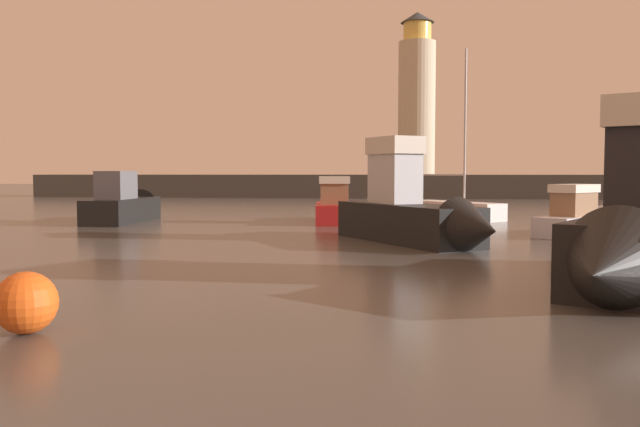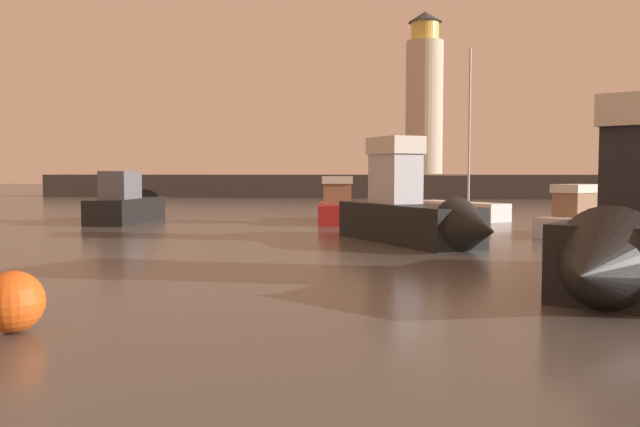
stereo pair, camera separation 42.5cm
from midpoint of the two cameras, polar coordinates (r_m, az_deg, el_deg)
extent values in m
plane|color=#4C4742|center=(35.31, 0.10, -0.59)|extent=(220.00, 220.00, 0.00)
cube|color=#423F3D|center=(67.63, 3.73, 2.38)|extent=(67.58, 4.20, 2.37)
cylinder|color=beige|center=(67.79, 9.23, 9.00)|extent=(3.72, 3.72, 13.36)
cylinder|color=#F2CC59|center=(68.94, 9.29, 15.31)|extent=(2.79, 2.79, 1.87)
cone|color=#33383D|center=(69.25, 9.30, 16.50)|extent=(3.35, 3.35, 1.07)
cube|color=black|center=(24.38, 8.00, -0.84)|extent=(5.44, 6.79, 1.40)
cone|color=black|center=(21.25, 13.84, -1.36)|extent=(2.68, 2.65, 1.99)
cube|color=silver|center=(24.97, 7.03, 3.01)|extent=(2.10, 2.28, 1.85)
cube|color=silver|center=(24.99, 7.06, 5.88)|extent=(2.31, 2.51, 0.65)
cone|color=black|center=(12.61, 23.77, -4.45)|extent=(2.89, 2.84, 2.18)
cube|color=silver|center=(28.66, 22.22, -1.00)|extent=(4.36, 4.54, 0.82)
cone|color=silver|center=(31.12, 24.64, -0.64)|extent=(1.98, 1.98, 1.45)
cube|color=#8C6647|center=(28.18, 21.80, 0.74)|extent=(2.03, 2.07, 0.94)
cube|color=silver|center=(28.15, 21.83, 2.04)|extent=(2.23, 2.28, 0.33)
cube|color=black|center=(35.41, -16.12, 0.28)|extent=(2.20, 6.10, 1.23)
cone|color=black|center=(38.70, -14.16, 0.67)|extent=(1.99, 1.88, 1.94)
cube|color=#595960|center=(34.67, -16.63, 2.39)|extent=(1.42, 2.36, 1.41)
cube|color=#B21E1E|center=(33.63, 1.87, 0.03)|extent=(2.36, 5.10, 0.98)
cone|color=#B21E1E|center=(36.55, 1.83, 0.39)|extent=(1.94, 1.84, 1.77)
cube|color=#8C6647|center=(32.96, 1.88, 1.72)|extent=(1.54, 1.67, 1.04)
cube|color=silver|center=(32.95, 1.89, 2.93)|extent=(1.69, 1.84, 0.36)
cube|color=white|center=(37.18, 12.43, 0.26)|extent=(4.96, 5.65, 0.95)
cylinder|color=#B7B7BC|center=(36.78, 13.18, 7.43)|extent=(0.12, 0.12, 8.31)
cylinder|color=#B7B7BC|center=(37.90, 11.36, 3.32)|extent=(2.16, 2.65, 0.09)
sphere|color=#EA5919|center=(11.54, -24.18, -7.01)|extent=(0.99, 0.99, 0.99)
camera|label=1|loc=(0.21, -89.50, 0.03)|focal=36.83mm
camera|label=2|loc=(0.21, 90.50, -0.03)|focal=36.83mm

